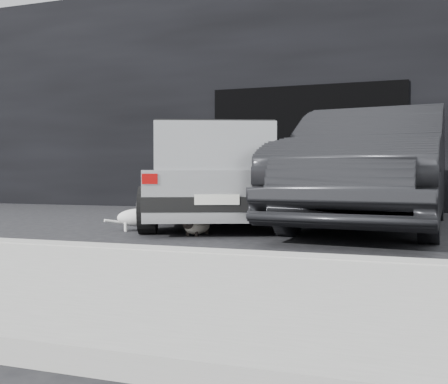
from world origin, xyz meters
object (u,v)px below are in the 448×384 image
(second_car, at_px, (374,167))
(cat_white, at_px, (141,217))
(cat_siamese, at_px, (196,226))
(silver_hatchback, at_px, (213,172))

(second_car, distance_m, cat_white, 3.31)
(cat_siamese, bearing_deg, second_car, -134.46)
(cat_siamese, height_order, cat_white, cat_white)
(silver_hatchback, distance_m, second_car, 2.34)
(cat_siamese, bearing_deg, silver_hatchback, -72.29)
(silver_hatchback, relative_size, cat_white, 6.05)
(second_car, height_order, cat_white, second_car)
(silver_hatchback, xyz_separation_m, cat_white, (-0.60, -1.19, -0.60))
(second_car, relative_size, cat_siamese, 7.18)
(silver_hatchback, relative_size, second_car, 0.82)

